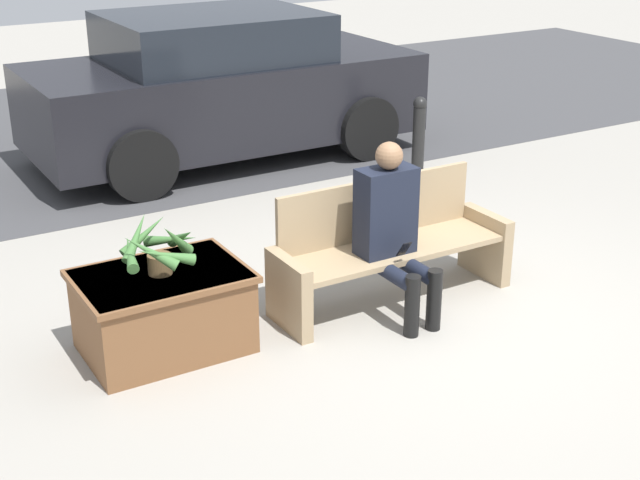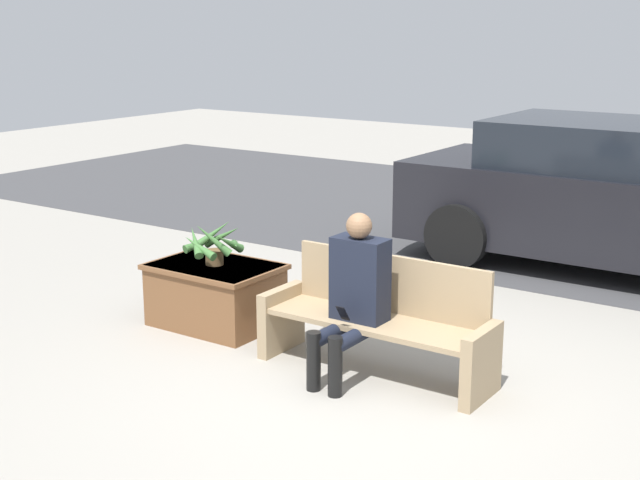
% 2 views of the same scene
% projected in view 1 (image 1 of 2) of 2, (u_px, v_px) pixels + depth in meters
% --- Properties ---
extents(ground_plane, '(30.00, 30.00, 0.00)m').
position_uv_depth(ground_plane, '(436.00, 315.00, 6.32)').
color(ground_plane, '#9E998E').
extents(road_surface, '(20.00, 6.00, 0.01)m').
position_uv_depth(road_surface, '(141.00, 126.00, 11.08)').
color(road_surface, '#424244').
rests_on(road_surface, ground_plane).
extents(bench, '(1.82, 0.52, 0.87)m').
position_uv_depth(bench, '(389.00, 247.00, 6.44)').
color(bench, tan).
rests_on(bench, ground_plane).
extents(person_seated, '(0.41, 0.63, 1.23)m').
position_uv_depth(person_seated, '(393.00, 225.00, 6.14)').
color(person_seated, black).
rests_on(person_seated, ground_plane).
extents(planter_box, '(1.07, 0.77, 0.55)m').
position_uv_depth(planter_box, '(163.00, 309.00, 5.76)').
color(planter_box, brown).
rests_on(planter_box, ground_plane).
extents(potted_plant, '(0.55, 0.55, 0.41)m').
position_uv_depth(potted_plant, '(157.00, 247.00, 5.59)').
color(potted_plant, brown).
rests_on(potted_plant, planter_box).
extents(parked_car, '(4.15, 1.98, 1.57)m').
position_uv_depth(parked_car, '(221.00, 87.00, 9.59)').
color(parked_car, black).
rests_on(parked_car, ground_plane).
extents(bollard_post, '(0.14, 0.14, 0.80)m').
position_uv_depth(bollard_post, '(419.00, 132.00, 9.24)').
color(bollard_post, black).
rests_on(bollard_post, ground_plane).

